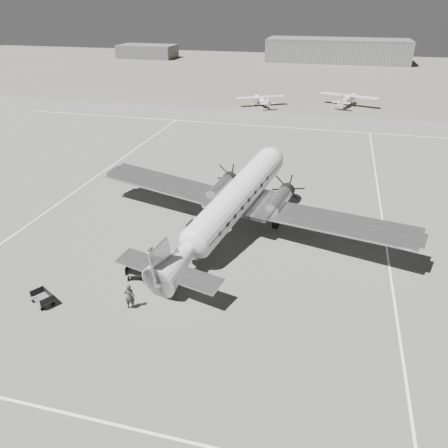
% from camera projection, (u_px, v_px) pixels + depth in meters
% --- Properties ---
extents(ground, '(260.00, 260.00, 0.00)m').
position_uv_depth(ground, '(220.00, 268.00, 31.94)').
color(ground, slate).
rests_on(ground, ground).
extents(taxi_line_near, '(60.00, 0.15, 0.01)m').
position_uv_depth(taxi_line_near, '(142.00, 431.00, 19.90)').
color(taxi_line_near, white).
rests_on(taxi_line_near, ground).
extents(taxi_line_right, '(0.15, 80.00, 0.01)m').
position_uv_depth(taxi_line_right, '(393.00, 292.00, 29.29)').
color(taxi_line_right, white).
rests_on(taxi_line_right, ground).
extents(taxi_line_left, '(0.15, 60.00, 0.01)m').
position_uv_depth(taxi_line_left, '(75.00, 191.00, 44.49)').
color(taxi_line_left, white).
rests_on(taxi_line_left, ground).
extents(taxi_line_horizon, '(90.00, 0.15, 0.01)m').
position_uv_depth(taxi_line_horizon, '(288.00, 128.00, 66.31)').
color(taxi_line_horizon, white).
rests_on(taxi_line_horizon, ground).
extents(grass_infield, '(260.00, 90.00, 0.01)m').
position_uv_depth(grass_infield, '(314.00, 73.00, 113.58)').
color(grass_infield, '#5D5B4E').
rests_on(grass_infield, ground).
extents(hangar_main, '(42.00, 14.00, 6.60)m').
position_uv_depth(hangar_main, '(337.00, 50.00, 132.44)').
color(hangar_main, slate).
rests_on(hangar_main, ground).
extents(shed_secondary, '(18.00, 10.00, 4.00)m').
position_uv_depth(shed_secondary, '(147.00, 51.00, 141.96)').
color(shed_secondary, '#525252').
rests_on(shed_secondary, ground).
extents(dc3_airliner, '(33.01, 26.80, 5.48)m').
position_uv_depth(dc3_airliner, '(230.00, 207.00, 34.82)').
color(dc3_airliner, silver).
rests_on(dc3_airliner, ground).
extents(light_plane_left, '(11.42, 10.75, 1.87)m').
position_uv_depth(light_plane_left, '(261.00, 101.00, 78.95)').
color(light_plane_left, silver).
rests_on(light_plane_left, ground).
extents(light_plane_right, '(12.64, 11.36, 2.19)m').
position_uv_depth(light_plane_right, '(348.00, 100.00, 78.89)').
color(light_plane_right, silver).
rests_on(light_plane_right, ground).
extents(baggage_cart_near, '(2.05, 1.65, 1.02)m').
position_uv_depth(baggage_cart_near, '(139.00, 271.00, 30.61)').
color(baggage_cart_near, '#525252').
rests_on(baggage_cart_near, ground).
extents(baggage_cart_far, '(1.87, 1.70, 0.87)m').
position_uv_depth(baggage_cart_far, '(42.00, 299.00, 27.97)').
color(baggage_cart_far, '#525252').
rests_on(baggage_cart_far, ground).
extents(ground_crew, '(0.73, 0.56, 1.79)m').
position_uv_depth(ground_crew, '(130.00, 296.00, 27.42)').
color(ground_crew, '#313131').
rests_on(ground_crew, ground).
extents(ramp_agent, '(1.09, 1.15, 1.88)m').
position_uv_depth(ramp_agent, '(152.00, 256.00, 31.59)').
color(ramp_agent, silver).
rests_on(ramp_agent, ground).
extents(passenger, '(0.47, 0.72, 1.47)m').
position_uv_depth(passenger, '(161.00, 252.00, 32.54)').
color(passenger, silver).
rests_on(passenger, ground).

